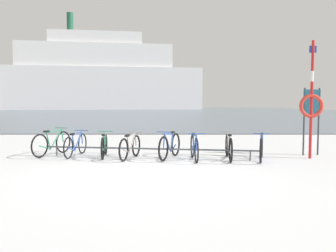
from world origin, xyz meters
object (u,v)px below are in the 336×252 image
(bicycle_4, at_px, (169,146))
(info_sign, at_px, (310,109))
(ferry_ship, at_px, (99,78))
(bicycle_6, at_px, (228,147))
(bicycle_0, at_px, (51,143))
(bicycle_3, at_px, (129,147))
(bicycle_7, at_px, (260,147))
(rescue_post, at_px, (310,103))
(bicycle_1, at_px, (75,145))
(bicycle_5, at_px, (193,147))
(bicycle_2, at_px, (103,146))

(bicycle_4, distance_m, info_sign, 4.54)
(bicycle_4, xyz_separation_m, ferry_ship, (-18.17, 80.27, 8.07))
(bicycle_6, bearing_deg, info_sign, 17.34)
(bicycle_0, height_order, ferry_ship, ferry_ship)
(bicycle_4, distance_m, bicycle_6, 1.69)
(info_sign, bearing_deg, bicycle_3, -173.08)
(bicycle_0, distance_m, bicycle_4, 3.69)
(bicycle_7, relative_size, ferry_ship, 0.03)
(bicycle_7, xyz_separation_m, rescue_post, (1.51, 0.30, 1.26))
(bicycle_0, xyz_separation_m, info_sign, (8.00, 0.02, 1.04))
(bicycle_6, bearing_deg, bicycle_1, 171.88)
(bicycle_5, relative_size, info_sign, 0.78)
(bicycle_7, distance_m, ferry_ship, 83.57)
(bicycle_3, bearing_deg, bicycle_0, 165.33)
(bicycle_3, distance_m, bicycle_5, 1.86)
(bicycle_0, bearing_deg, bicycle_1, -12.57)
(bicycle_5, bearing_deg, bicycle_7, 0.22)
(bicycle_2, bearing_deg, rescue_post, -2.18)
(bicycle_1, height_order, info_sign, info_sign)
(bicycle_6, relative_size, bicycle_7, 1.02)
(bicycle_1, height_order, ferry_ship, ferry_ship)
(bicycle_4, xyz_separation_m, rescue_post, (4.09, 0.02, 1.26))
(bicycle_0, xyz_separation_m, bicycle_3, (2.49, -0.65, -0.03))
(bicycle_2, bearing_deg, bicycle_3, -18.68)
(info_sign, bearing_deg, bicycle_2, -176.40)
(bicycle_5, distance_m, bicycle_7, 1.89)
(bicycle_2, bearing_deg, info_sign, 3.60)
(bicycle_2, relative_size, info_sign, 0.78)
(bicycle_0, bearing_deg, bicycle_3, -14.67)
(bicycle_5, relative_size, bicycle_7, 0.98)
(bicycle_4, height_order, info_sign, info_sign)
(bicycle_4, height_order, bicycle_7, bicycle_4)
(bicycle_4, height_order, bicycle_5, bicycle_4)
(bicycle_7, xyz_separation_m, info_sign, (1.79, 0.93, 1.05))
(bicycle_4, bearing_deg, bicycle_6, -6.48)
(rescue_post, xyz_separation_m, ferry_ship, (-22.25, 80.25, 6.81))
(bicycle_2, distance_m, bicycle_5, 2.70)
(bicycle_4, bearing_deg, rescue_post, 0.30)
(bicycle_4, height_order, ferry_ship, ferry_ship)
(bicycle_7, relative_size, rescue_post, 0.49)
(bicycle_3, distance_m, bicycle_6, 2.83)
(bicycle_2, relative_size, ferry_ship, 0.03)
(bicycle_5, bearing_deg, ferry_ship, 103.17)
(bicycle_5, height_order, info_sign, info_sign)
(bicycle_2, height_order, rescue_post, rescue_post)
(bicycle_7, bearing_deg, bicycle_6, 174.24)
(bicycle_0, height_order, bicycle_6, bicycle_0)
(bicycle_4, bearing_deg, bicycle_0, 170.16)
(bicycle_1, height_order, bicycle_2, bicycle_1)
(ferry_ship, bearing_deg, bicycle_6, -76.14)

